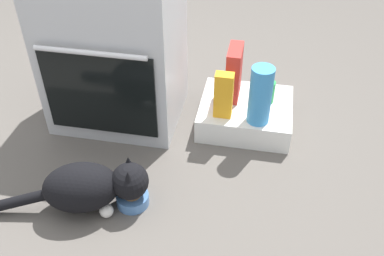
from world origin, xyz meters
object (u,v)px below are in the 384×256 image
at_px(water_bottle, 260,95).
at_px(juice_carton, 224,95).
at_px(cereal_box, 234,73).
at_px(soda_can, 268,92).
at_px(oven, 115,50).
at_px(pantry_cabinet, 245,113).
at_px(food_bowl, 133,198).
at_px(cat, 91,186).

bearing_deg(water_bottle, juice_carton, 176.17).
relative_size(cereal_box, soda_can, 2.33).
height_order(oven, pantry_cabinet, oven).
xyz_separation_m(pantry_cabinet, juice_carton, (-0.11, -0.12, 0.19)).
bearing_deg(food_bowl, water_bottle, 46.57).
distance_m(food_bowl, juice_carton, 0.66).
bearing_deg(pantry_cabinet, juice_carton, -132.31).
distance_m(oven, cereal_box, 0.62).
bearing_deg(cereal_box, oven, -170.81).
relative_size(food_bowl, cat, 0.21).
xyz_separation_m(cat, soda_can, (0.69, 0.74, 0.07)).
distance_m(oven, food_bowl, 0.76).
xyz_separation_m(oven, cereal_box, (0.60, 0.10, -0.12)).
xyz_separation_m(oven, pantry_cabinet, (0.68, 0.04, -0.33)).
bearing_deg(cereal_box, pantry_cabinet, -36.64).
height_order(cat, water_bottle, water_bottle).
bearing_deg(cat, oven, 81.09).
relative_size(pantry_cabinet, cereal_box, 1.70).
distance_m(pantry_cabinet, cat, 0.92).
xyz_separation_m(cereal_box, soda_can, (0.19, -0.02, -0.08)).
distance_m(food_bowl, soda_can, 0.89).
bearing_deg(food_bowl, juice_carton, 59.21).
bearing_deg(soda_can, juice_carton, -143.31).
relative_size(food_bowl, cereal_box, 0.51).
bearing_deg(cat, soda_can, 30.38).
xyz_separation_m(oven, cat, (0.09, -0.67, -0.27)).
bearing_deg(soda_can, cat, -133.00).
bearing_deg(oven, water_bottle, -7.37).
bearing_deg(cat, water_bottle, 24.48).
relative_size(pantry_cabinet, cat, 0.71).
height_order(cereal_box, water_bottle, water_bottle).
relative_size(oven, juice_carton, 3.31).
bearing_deg(juice_carton, water_bottle, -3.83).
height_order(pantry_cabinet, cereal_box, cereal_box).
xyz_separation_m(oven, water_bottle, (0.74, -0.10, -0.11)).
distance_m(food_bowl, cat, 0.19).
distance_m(pantry_cabinet, soda_can, 0.17).
height_order(oven, water_bottle, oven).
relative_size(pantry_cabinet, water_bottle, 1.59).
bearing_deg(soda_can, food_bowl, -127.51).
relative_size(food_bowl, juice_carton, 0.60).
relative_size(oven, cat, 1.18).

